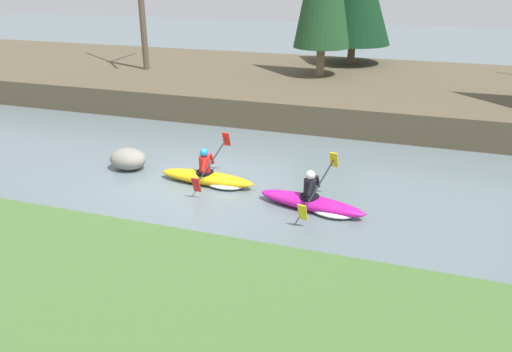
{
  "coord_description": "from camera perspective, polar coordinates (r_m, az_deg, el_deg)",
  "views": [
    {
      "loc": [
        5.5,
        -10.86,
        5.4
      ],
      "look_at": [
        1.81,
        0.19,
        0.55
      ],
      "focal_mm": 35.0,
      "sensor_mm": 36.0,
      "label": 1
    }
  ],
  "objects": [
    {
      "name": "kayaker_lead",
      "position": [
        12.09,
        6.83,
        -3.06
      ],
      "size": [
        2.79,
        2.06,
        1.2
      ],
      "rotation": [
        0.0,
        0.0,
        -0.18
      ],
      "color": "#C61999",
      "rests_on": "ground"
    },
    {
      "name": "kayaker_middle",
      "position": [
        13.49,
        -5.2,
        -0.18
      ],
      "size": [
        2.78,
        2.07,
        1.2
      ],
      "rotation": [
        0.0,
        0.0,
        -0.04
      ],
      "color": "yellow",
      "rests_on": "ground"
    },
    {
      "name": "riverbank_far",
      "position": [
        23.0,
        4.25,
        10.3
      ],
      "size": [
        44.0,
        10.76,
        1.04
      ],
      "color": "brown",
      "rests_on": "ground"
    },
    {
      "name": "ground_plane",
      "position": [
        13.32,
        -7.69,
        -1.54
      ],
      "size": [
        90.0,
        90.0,
        0.0
      ],
      "primitive_type": "plane",
      "color": "slate"
    },
    {
      "name": "boulder_midstream",
      "position": [
        14.92,
        -14.43,
        1.9
      ],
      "size": [
        1.09,
        0.85,
        0.62
      ],
      "color": "gray",
      "rests_on": "ground"
    }
  ]
}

